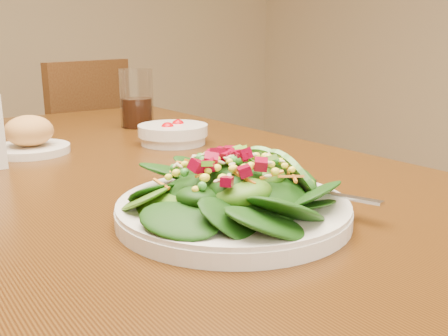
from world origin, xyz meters
The scene contains 6 objects.
dining_table centered at (0.00, 0.00, 0.65)m, with size 0.90×1.40×0.75m.
chair_far centered at (0.26, 1.01, 0.48)m, with size 0.55×0.55×0.90m.
salad_plate centered at (0.02, -0.37, 0.78)m, with size 0.30×0.30×0.09m.
bread_plate centered at (-0.09, 0.17, 0.78)m, with size 0.15×0.15×0.08m.
tomato_bowl centered at (0.19, 0.09, 0.77)m, with size 0.15×0.15×0.05m.
drinking_glass centered at (0.22, 0.33, 0.81)m, with size 0.09×0.09×0.15m.
Camera 1 is at (-0.35, -0.85, 0.97)m, focal length 40.00 mm.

